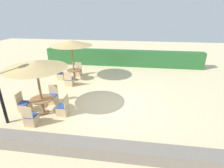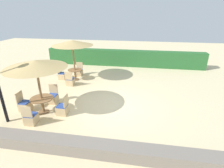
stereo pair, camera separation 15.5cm
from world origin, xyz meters
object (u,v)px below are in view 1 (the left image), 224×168
parasol_front_left (35,65)px  patio_chair_back_left_west (61,76)px  round_table_front_left (42,102)px  patio_chair_front_left_west (24,106)px  patio_chair_front_left_north (53,98)px  parasol_back_left (71,43)px  round_table_back_left (74,72)px  patio_chair_back_left_south (69,82)px  patio_chair_front_left_east (63,109)px  patio_chair_back_left_north (78,72)px  patio_chair_front_left_south (31,119)px

parasol_front_left → patio_chair_back_left_west: parasol_front_left is taller
round_table_front_left → patio_chair_front_left_west: 0.98m
parasol_front_left → patio_chair_front_left_west: 2.25m
patio_chair_front_left_north → parasol_back_left: bearing=-90.3°
patio_chair_front_left_north → round_table_back_left: (0.02, 3.22, 0.28)m
patio_chair_front_left_north → round_table_back_left: size_ratio=1.02×
round_table_back_left → parasol_front_left: bearing=-90.4°
patio_chair_front_left_north → round_table_front_left: bearing=89.5°
parasol_front_left → patio_chair_back_left_south: parasol_front_left is taller
patio_chair_front_left_north → patio_chair_back_left_west: bearing=-74.1°
patio_chair_front_left_east → patio_chair_back_left_west: 4.57m
parasol_front_left → patio_chair_front_left_north: 2.24m
patio_chair_back_left_north → parasol_back_left: bearing=91.9°
round_table_front_left → round_table_back_left: 4.16m
patio_chair_front_left_east → parasol_back_left: bearing=12.6°
patio_chair_front_left_west → parasol_back_left: size_ratio=0.35×
patio_chair_back_left_south → patio_chair_back_left_west: (-0.95, 0.94, 0.00)m
patio_chair_back_left_south → parasol_back_left: bearing=90.9°
round_table_front_left → patio_chair_front_left_east: (0.96, -0.01, -0.30)m
parasol_front_left → patio_chair_back_left_north: bearing=90.0°
patio_chair_back_left_west → patio_chair_front_left_east: bearing=24.2°
patio_chair_front_left_east → patio_chair_back_left_north: (-0.96, 5.04, 0.00)m
patio_chair_back_left_south → patio_chair_front_left_north: bearing=-90.8°
patio_chair_front_left_south → round_table_front_left: bearing=88.1°
patio_chair_back_left_north → patio_chair_back_left_south: same height
patio_chair_back_left_south → parasol_front_left: bearing=-90.7°
parasol_front_left → patio_chair_back_left_south: 3.80m
patio_chair_front_left_east → round_table_back_left: 4.28m
patio_chair_front_left_south → patio_chair_front_left_east: (0.99, 0.90, 0.00)m
patio_chair_front_left_west → patio_chair_back_left_north: bearing=169.4°
round_table_front_left → patio_chair_front_left_west: patio_chair_front_left_west is taller
parasol_front_left → patio_chair_front_left_south: size_ratio=2.78×
round_table_front_left → parasol_back_left: size_ratio=0.38×
patio_chair_front_left_south → patio_chair_front_left_east: same height
round_table_back_left → patio_chair_back_left_south: patio_chair_back_left_south is taller
parasol_front_left → patio_chair_front_left_south: bearing=-91.9°
round_table_front_left → patio_chair_back_left_south: size_ratio=1.08×
patio_chair_back_left_north → patio_chair_front_left_south: bearing=89.7°
patio_chair_front_left_north → patio_chair_front_left_east: bearing=135.2°
patio_chair_front_left_north → parasol_front_left: bearing=89.5°
parasol_back_left → patio_chair_back_left_south: parasol_back_left is taller
round_table_back_left → patio_chair_back_left_west: (-0.94, -0.00, -0.28)m
patio_chair_back_left_south → patio_chair_back_left_west: same height
round_table_front_left → parasol_back_left: 4.58m
round_table_front_left → patio_chair_back_left_west: 4.26m
round_table_back_left → patio_chair_back_left_north: bearing=91.9°
round_table_front_left → round_table_back_left: size_ratio=1.10×
patio_chair_back_left_north → patio_chair_back_left_west: 1.26m
round_table_front_left → patio_chair_front_left_east: size_ratio=1.08×
patio_chair_front_left_west → round_table_back_left: bearing=166.9°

